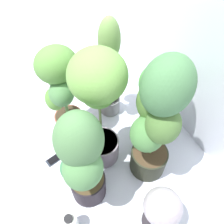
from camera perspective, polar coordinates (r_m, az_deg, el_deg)
The scene contains 11 objects.
ground_plane at distance 1.88m, azimuth -5.30°, elevation -10.51°, with size 8.00×8.00×0.00m, color silver.
mylar_back_wall at distance 1.55m, azimuth 24.74°, elevation 21.98°, with size 3.20×0.01×2.00m, color silver.
potted_plant_center at distance 1.37m, azimuth -3.37°, elevation 2.81°, with size 0.45×0.44×1.00m.
potted_plant_back_center at distance 1.66m, azimuth 12.07°, elevation 3.23°, with size 0.41×0.42×0.76m.
potted_plant_front_left at distance 1.66m, azimuth -12.88°, elevation 5.89°, with size 0.41×0.30×0.85m.
potted_plant_front_right at distance 1.29m, azimuth -7.63°, elevation -11.96°, with size 0.42×0.36×0.87m.
potted_plant_back_right at distance 1.33m, azimuth 11.49°, elevation -1.69°, with size 0.45×0.40×1.04m.
potted_plant_back_left at distance 1.78m, azimuth -0.80°, elevation 11.15°, with size 0.30×0.23×0.93m.
cell_phone at distance 1.90m, azimuth -14.35°, elevation -11.52°, with size 0.11×0.16×0.01m.
floor_fan at distance 1.43m, azimuth 12.69°, elevation -22.83°, with size 0.32×0.32×0.42m.
nutrient_bottle at distance 1.61m, azimuth -10.55°, elevation -26.10°, with size 0.10×0.10×0.20m.
Camera 1 is at (0.90, -0.24, 1.63)m, focal length 35.76 mm.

